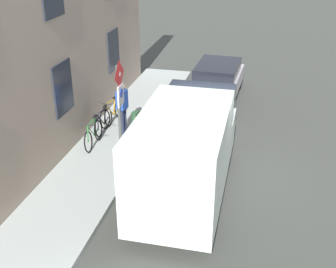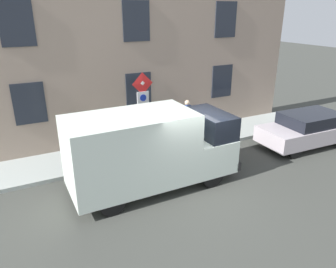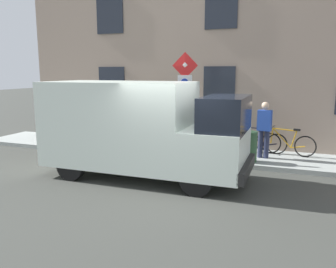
{
  "view_description": "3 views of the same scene",
  "coord_description": "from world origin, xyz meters",
  "px_view_note": "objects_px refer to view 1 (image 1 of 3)",
  "views": [
    {
      "loc": [
        -1.16,
        10.53,
        6.35
      ],
      "look_at": [
        1.16,
        0.67,
        1.41
      ],
      "focal_mm": 45.84,
      "sensor_mm": 36.0,
      "label": 1
    },
    {
      "loc": [
        -7.71,
        4.8,
        5.33
      ],
      "look_at": [
        1.93,
        -0.12,
        1.1
      ],
      "focal_mm": 34.13,
      "sensor_mm": 36.0,
      "label": 2
    },
    {
      "loc": [
        -7.45,
        -2.54,
        2.76
      ],
      "look_at": [
        2.07,
        1.02,
        0.91
      ],
      "focal_mm": 36.8,
      "sensor_mm": 36.0,
      "label": 3
    }
  ],
  "objects_px": {
    "bicycle_black": "(103,122)",
    "litter_bin": "(138,126)",
    "delivery_van": "(187,149)",
    "bicycle_orange": "(112,112)",
    "sign_post_stacked": "(120,101)",
    "parked_hatchback": "(217,80)",
    "pedestrian": "(122,106)",
    "bicycle_green": "(93,133)"
  },
  "relations": [
    {
      "from": "sign_post_stacked",
      "to": "pedestrian",
      "type": "height_order",
      "value": "sign_post_stacked"
    },
    {
      "from": "sign_post_stacked",
      "to": "litter_bin",
      "type": "xyz_separation_m",
      "value": [
        0.14,
        -1.95,
        -1.61
      ]
    },
    {
      "from": "sign_post_stacked",
      "to": "bicycle_black",
      "type": "height_order",
      "value": "sign_post_stacked"
    },
    {
      "from": "bicycle_orange",
      "to": "bicycle_green",
      "type": "height_order",
      "value": "same"
    },
    {
      "from": "litter_bin",
      "to": "sign_post_stacked",
      "type": "bearing_deg",
      "value": 94.02
    },
    {
      "from": "litter_bin",
      "to": "delivery_van",
      "type": "bearing_deg",
      "value": 128.87
    },
    {
      "from": "pedestrian",
      "to": "litter_bin",
      "type": "distance_m",
      "value": 0.87
    },
    {
      "from": "bicycle_orange",
      "to": "bicycle_black",
      "type": "xyz_separation_m",
      "value": [
        -0.0,
        0.86,
        0.0
      ]
    },
    {
      "from": "delivery_van",
      "to": "bicycle_orange",
      "type": "relative_size",
      "value": 3.13
    },
    {
      "from": "sign_post_stacked",
      "to": "parked_hatchback",
      "type": "bearing_deg",
      "value": -104.97
    },
    {
      "from": "sign_post_stacked",
      "to": "bicycle_green",
      "type": "relative_size",
      "value": 1.79
    },
    {
      "from": "bicycle_green",
      "to": "sign_post_stacked",
      "type": "bearing_deg",
      "value": 43.31
    },
    {
      "from": "bicycle_orange",
      "to": "bicycle_green",
      "type": "bearing_deg",
      "value": 8.32
    },
    {
      "from": "bicycle_black",
      "to": "sign_post_stacked",
      "type": "bearing_deg",
      "value": 30.61
    },
    {
      "from": "parked_hatchback",
      "to": "delivery_van",
      "type": "bearing_deg",
      "value": 3.49
    },
    {
      "from": "bicycle_orange",
      "to": "bicycle_black",
      "type": "relative_size",
      "value": 1.0
    },
    {
      "from": "delivery_van",
      "to": "bicycle_green",
      "type": "xyz_separation_m",
      "value": [
        3.31,
        -1.86,
        -0.82
      ]
    },
    {
      "from": "bicycle_green",
      "to": "pedestrian",
      "type": "bearing_deg",
      "value": 144.11
    },
    {
      "from": "litter_bin",
      "to": "bicycle_orange",
      "type": "bearing_deg",
      "value": -39.01
    },
    {
      "from": "pedestrian",
      "to": "sign_post_stacked",
      "type": "bearing_deg",
      "value": -63.69
    },
    {
      "from": "bicycle_green",
      "to": "litter_bin",
      "type": "distance_m",
      "value": 1.44
    },
    {
      "from": "bicycle_black",
      "to": "litter_bin",
      "type": "xyz_separation_m",
      "value": [
        -1.26,
        0.17,
        0.08
      ]
    },
    {
      "from": "bicycle_orange",
      "to": "pedestrian",
      "type": "distance_m",
      "value": 1.08
    },
    {
      "from": "bicycle_orange",
      "to": "bicycle_black",
      "type": "height_order",
      "value": "same"
    },
    {
      "from": "bicycle_orange",
      "to": "litter_bin",
      "type": "xyz_separation_m",
      "value": [
        -1.26,
        1.02,
        0.08
      ]
    },
    {
      "from": "litter_bin",
      "to": "pedestrian",
      "type": "bearing_deg",
      "value": -28.1
    },
    {
      "from": "sign_post_stacked",
      "to": "bicycle_orange",
      "type": "xyz_separation_m",
      "value": [
        1.4,
        -2.97,
        -1.69
      ]
    },
    {
      "from": "sign_post_stacked",
      "to": "bicycle_orange",
      "type": "bearing_deg",
      "value": -64.79
    },
    {
      "from": "parked_hatchback",
      "to": "litter_bin",
      "type": "xyz_separation_m",
      "value": [
        1.9,
        4.65,
        -0.14
      ]
    },
    {
      "from": "bicycle_orange",
      "to": "pedestrian",
      "type": "xyz_separation_m",
      "value": [
        -0.63,
        0.68,
        0.56
      ]
    },
    {
      "from": "parked_hatchback",
      "to": "bicycle_orange",
      "type": "xyz_separation_m",
      "value": [
        3.17,
        3.63,
        -0.22
      ]
    },
    {
      "from": "delivery_van",
      "to": "parked_hatchback",
      "type": "distance_m",
      "value": 7.22
    },
    {
      "from": "bicycle_orange",
      "to": "pedestrian",
      "type": "bearing_deg",
      "value": 50.79
    },
    {
      "from": "delivery_van",
      "to": "bicycle_orange",
      "type": "bearing_deg",
      "value": 42.56
    },
    {
      "from": "sign_post_stacked",
      "to": "bicycle_black",
      "type": "distance_m",
      "value": 3.05
    },
    {
      "from": "delivery_van",
      "to": "pedestrian",
      "type": "relative_size",
      "value": 3.11
    },
    {
      "from": "bicycle_black",
      "to": "bicycle_green",
      "type": "xyz_separation_m",
      "value": [
        -0.0,
        0.86,
        0.0
      ]
    },
    {
      "from": "bicycle_green",
      "to": "pedestrian",
      "type": "xyz_separation_m",
      "value": [
        -0.62,
        -1.03,
        0.56
      ]
    },
    {
      "from": "parked_hatchback",
      "to": "sign_post_stacked",
      "type": "bearing_deg",
      "value": -12.66
    },
    {
      "from": "bicycle_black",
      "to": "litter_bin",
      "type": "bearing_deg",
      "value": 79.62
    },
    {
      "from": "parked_hatchback",
      "to": "pedestrian",
      "type": "bearing_deg",
      "value": -28.2
    },
    {
      "from": "pedestrian",
      "to": "litter_bin",
      "type": "bearing_deg",
      "value": -20.45
    }
  ]
}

